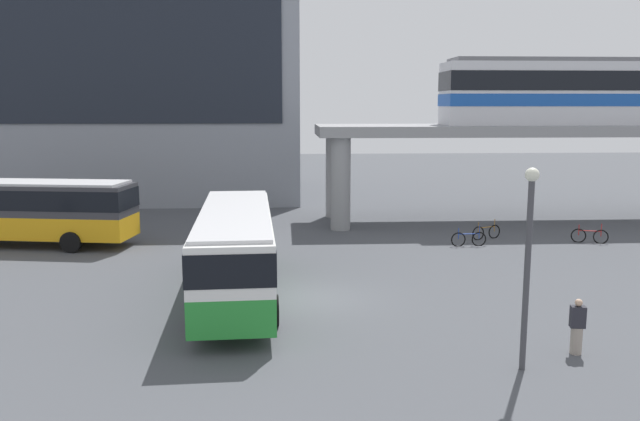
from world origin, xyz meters
name	(u,v)px	position (x,y,z in m)	size (l,w,h in m)	color
ground_plane	(303,241)	(0.00, 10.00, 0.00)	(120.00, 120.00, 0.00)	#47494F
station_building	(142,57)	(-11.63, 28.44, 10.54)	(23.55, 15.01, 21.07)	gray
elevated_platform	(591,139)	(17.28, 15.14, 4.92)	(32.61, 5.84, 5.74)	gray
train	(613,91)	(18.40, 15.14, 7.70)	(20.09, 2.96, 3.84)	silver
bus_main	(235,244)	(-2.71, 0.22, 1.99)	(3.14, 11.15, 3.22)	#268C33
bus_secondary	(21,206)	(-13.87, 9.71, 1.99)	(11.30, 4.26, 3.22)	orange
bicycle_blue	(469,239)	(8.12, 8.33, 0.36)	(1.79, 0.15, 1.04)	black
bicycle_red	(590,236)	(14.44, 8.74, 0.36)	(1.71, 0.66, 1.04)	black
bicycle_brown	(486,232)	(9.54, 10.00, 0.36)	(1.68, 0.72, 1.04)	black
pedestrian_waiting_near_stop	(577,328)	(7.16, -5.58, 0.74)	(0.44, 0.32, 1.59)	gray
lamp_post	(528,250)	(5.27, -6.55, 3.21)	(0.36, 0.36, 5.33)	#3F3F44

